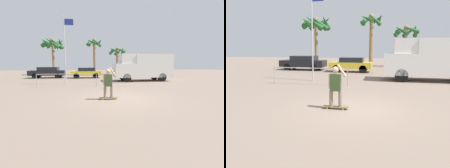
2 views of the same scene
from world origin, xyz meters
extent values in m
plane|color=gray|center=(0.00, 0.00, 0.00)|extent=(80.00, 80.00, 0.00)
cube|color=brown|center=(-0.61, -0.17, 0.09)|extent=(0.98, 0.23, 0.02)
cylinder|color=#66C633|center=(-0.92, -0.26, 0.04)|extent=(0.08, 0.03, 0.08)
cylinder|color=#66C633|center=(-0.92, -0.07, 0.04)|extent=(0.08, 0.03, 0.08)
cylinder|color=#66C633|center=(-0.30, -0.26, 0.04)|extent=(0.08, 0.03, 0.08)
cylinder|color=#66C633|center=(-0.30, -0.07, 0.04)|extent=(0.08, 0.03, 0.08)
cylinder|color=gray|center=(-0.78, -0.17, 0.40)|extent=(0.14, 0.14, 0.61)
cylinder|color=gray|center=(-0.43, -0.17, 0.40)|extent=(0.14, 0.14, 0.61)
cube|color=#384C28|center=(-0.61, -0.17, 1.02)|extent=(0.39, 0.22, 0.63)
sphere|color=tan|center=(-0.61, -0.17, 1.50)|extent=(0.25, 0.25, 0.25)
cylinder|color=tan|center=(-0.83, -0.17, 1.05)|extent=(0.09, 0.09, 0.56)
cylinder|color=tan|center=(-0.38, -0.17, 1.48)|extent=(0.36, 0.09, 0.47)
cylinder|color=black|center=(2.24, 7.15, 0.44)|extent=(0.88, 0.28, 0.88)
cylinder|color=black|center=(2.24, 9.15, 0.44)|extent=(0.88, 0.28, 0.88)
cube|color=white|center=(2.15, 8.15, 1.18)|extent=(2.19, 2.28, 1.47)
cube|color=black|center=(1.71, 8.15, 1.47)|extent=(0.04, 1.93, 0.74)
cube|color=white|center=(5.28, 8.15, 1.68)|extent=(4.06, 2.28, 2.48)
cube|color=white|center=(2.48, 8.15, 2.42)|extent=(1.53, 2.09, 1.01)
cylinder|color=black|center=(-3.31, 11.83, 0.36)|extent=(0.72, 0.22, 0.72)
cylinder|color=black|center=(-3.31, 13.34, 0.36)|extent=(0.72, 0.22, 0.72)
cylinder|color=black|center=(-0.84, 11.83, 0.36)|extent=(0.72, 0.22, 0.72)
cylinder|color=black|center=(-0.84, 13.34, 0.36)|extent=(0.72, 0.22, 0.72)
cube|color=gold|center=(-2.08, 12.59, 0.65)|extent=(3.98, 1.73, 0.57)
cube|color=black|center=(-1.98, 12.59, 1.16)|extent=(2.19, 1.53, 0.45)
cylinder|color=black|center=(-8.63, 12.57, 0.35)|extent=(0.71, 0.22, 0.71)
cylinder|color=black|center=(-8.63, 14.25, 0.35)|extent=(0.71, 0.22, 0.71)
cylinder|color=black|center=(-5.79, 12.57, 0.35)|extent=(0.71, 0.22, 0.71)
cylinder|color=black|center=(-5.79, 14.25, 0.35)|extent=(0.71, 0.22, 0.71)
cube|color=black|center=(-7.21, 13.41, 0.68)|extent=(4.59, 1.89, 0.66)
cube|color=black|center=(-7.09, 13.41, 1.24)|extent=(2.53, 1.67, 0.45)
cylinder|color=#8E704C|center=(3.40, 19.24, 2.27)|extent=(0.41, 0.41, 4.54)
sphere|color=#8E704C|center=(3.40, 19.24, 4.54)|extent=(0.65, 0.65, 0.65)
cone|color=#235B28|center=(4.37, 19.13, 4.23)|extent=(0.77, 2.01, 1.51)
cone|color=#235B28|center=(3.85, 20.11, 4.20)|extent=(1.96, 1.38, 1.58)
cone|color=#235B28|center=(2.81, 20.02, 4.24)|extent=(1.91, 1.62, 1.47)
cone|color=#235B28|center=(2.42, 19.32, 4.36)|extent=(0.72, 2.08, 1.15)
cone|color=#235B28|center=(2.75, 18.50, 4.27)|extent=(1.87, 1.73, 1.39)
cone|color=#235B28|center=(3.78, 18.33, 4.36)|extent=(2.09, 1.29, 1.15)
cylinder|color=#8E704C|center=(-0.69, 19.51, 2.97)|extent=(0.48, 0.48, 5.93)
sphere|color=#8E704C|center=(-0.69, 19.51, 5.93)|extent=(0.76, 0.76, 0.76)
cone|color=#235B28|center=(0.26, 19.72, 5.77)|extent=(0.97, 2.08, 1.06)
cone|color=#235B28|center=(-0.11, 20.29, 5.70)|extent=(1.92, 1.63, 1.27)
cone|color=#235B28|center=(-1.23, 20.31, 5.69)|extent=(1.95, 1.56, 1.30)
cone|color=#235B28|center=(-1.66, 19.46, 5.61)|extent=(0.64, 1.95, 1.51)
cone|color=#235B28|center=(-1.24, 18.72, 5.72)|extent=(1.95, 1.59, 1.22)
cone|color=#235B28|center=(-0.30, 18.62, 5.57)|extent=(1.91, 1.24, 1.64)
cylinder|color=#8E704C|center=(-7.80, 19.63, 2.90)|extent=(0.44, 0.44, 5.81)
sphere|color=#8E704C|center=(-7.80, 19.63, 5.81)|extent=(0.71, 0.71, 0.71)
cone|color=#235B28|center=(-6.50, 19.61, 5.44)|extent=(0.77, 2.63, 1.88)
cone|color=#235B28|center=(-7.00, 20.65, 5.49)|extent=(2.54, 2.22, 1.73)
cone|color=#235B28|center=(-7.95, 20.92, 5.46)|extent=(2.71, 1.03, 1.80)
cone|color=#235B28|center=(-8.76, 20.50, 5.49)|extent=(2.33, 2.46, 1.73)
cone|color=#235B28|center=(-9.07, 19.35, 5.49)|extent=(1.28, 2.76, 1.73)
cone|color=#235B28|center=(-8.70, 18.70, 5.48)|extent=(2.41, 2.37, 1.76)
cone|color=#235B28|center=(-7.64, 18.35, 5.35)|extent=(2.59, 1.03, 2.12)
cone|color=#235B28|center=(-7.11, 18.54, 5.36)|extent=(2.53, 1.97, 2.10)
cylinder|color=#B7B7BC|center=(-3.77, 6.42, 3.00)|extent=(0.09, 0.09, 6.01)
cylinder|color=#99999E|center=(-3.43, 4.79, 1.05)|extent=(4.81, 0.05, 0.05)
cylinder|color=#99999E|center=(-5.83, 4.79, 0.53)|extent=(0.04, 0.04, 1.05)
cylinder|color=#99999E|center=(-1.02, 4.79, 0.53)|extent=(0.04, 0.04, 1.05)
camera|label=1|loc=(-1.55, -7.93, 1.87)|focal=24.00mm
camera|label=2|loc=(1.22, -8.01, 2.32)|focal=35.00mm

